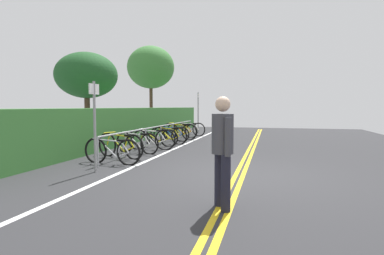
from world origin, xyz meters
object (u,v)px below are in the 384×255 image
bicycle_8 (182,131)px  tree_far_right (151,68)px  tree_mid (87,76)px  bicycle_4 (155,138)px  pedestrian (223,145)px  bicycle_2 (137,143)px  bicycle_5 (168,135)px  bicycle_3 (152,139)px  bicycle_7 (179,131)px  bicycle_9 (189,129)px  bicycle_6 (171,134)px  bike_rack (161,130)px  bicycle_0 (112,151)px  sign_post_far (198,109)px  sign_post_near (95,117)px  bicycle_1 (120,145)px

bicycle_8 → tree_far_right: tree_far_right is taller
bicycle_8 → tree_mid: bearing=121.7°
bicycle_4 → pedestrian: (-6.43, -3.52, 0.62)m
bicycle_2 → bicycle_5: size_ratio=0.98×
bicycle_3 → bicycle_4: 0.80m
bicycle_7 → bicycle_9: (1.93, 0.02, -0.03)m
bicycle_6 → bicycle_9: size_ratio=0.96×
bicycle_2 → tree_mid: bearing=51.2°
tree_far_right → bicycle_2: bearing=-160.5°
bicycle_6 → tree_far_right: tree_far_right is taller
bike_rack → pedestrian: 7.79m
bike_rack → bicycle_9: bike_rack is taller
bicycle_0 → pedestrian: bearing=-130.1°
bicycle_2 → tree_mid: (3.03, 3.76, 2.55)m
bicycle_2 → pedestrian: pedestrian is taller
bicycle_8 → sign_post_far: sign_post_far is taller
sign_post_near → tree_mid: (5.95, 4.05, 1.62)m
bicycle_3 → bike_rack: bearing=5.8°
bicycle_8 → sign_post_far: bearing=-4.9°
pedestrian → tree_far_right: 17.51m
bicycle_7 → tree_far_right: tree_far_right is taller
bicycle_5 → bicycle_7: 1.76m
bicycle_2 → tree_far_right: tree_far_right is taller
bicycle_7 → sign_post_near: 7.39m
bicycle_5 → pedestrian: 8.15m
bike_rack → bicycle_7: bearing=-2.3°
bicycle_6 → sign_post_far: bearing=-2.6°
bicycle_3 → sign_post_near: sign_post_near is taller
bicycle_1 → sign_post_far: 8.92m
sign_post_far → bike_rack: bearing=178.3°
bike_rack → bicycle_6: size_ratio=5.40×
bicycle_7 → bicycle_3: bearing=-179.3°
bicycle_7 → pedestrian: 9.79m
bicycle_3 → bicycle_4: bearing=11.6°
bicycle_1 → bicycle_7: size_ratio=0.99×
bike_rack → bicycle_0: bike_rack is taller
bicycle_2 → pedestrian: bearing=-143.5°
bicycle_0 → bicycle_9: (8.26, 0.07, 0.00)m
bicycle_5 → sign_post_near: 5.65m
pedestrian → tree_mid: bearing=43.1°
sign_post_near → bicycle_9: bearing=1.2°
bicycle_3 → bicycle_5: bearing=-0.5°
bicycle_0 → bicycle_5: bicycle_5 is taller
bike_rack → tree_mid: tree_mid is taller
bicycle_7 → tree_far_right: (6.40, 3.93, 3.82)m
tree_mid → bicycle_8: bearing=-58.3°
bicycle_0 → bicycle_4: size_ratio=1.03×
bicycle_0 → pedestrian: pedestrian is taller
bicycle_3 → sign_post_far: (7.02, -0.04, 1.03)m
bicycle_3 → bicycle_9: (5.45, 0.07, -0.02)m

